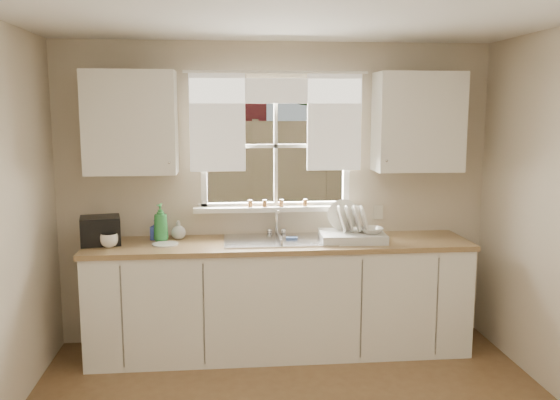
{
  "coord_description": "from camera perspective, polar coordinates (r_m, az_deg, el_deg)",
  "views": [
    {
      "loc": [
        -0.45,
        -2.91,
        1.95
      ],
      "look_at": [
        0.0,
        1.65,
        1.25
      ],
      "focal_mm": 38.0,
      "sensor_mm": 36.0,
      "label": 1
    }
  ],
  "objects": [
    {
      "name": "sink",
      "position": [
        4.77,
        -0.07,
        -4.78
      ],
      "size": [
        0.88,
        0.52,
        0.4
      ],
      "color": "#B7B7BC",
      "rests_on": "countertop"
    },
    {
      "name": "soap_bottle_a",
      "position": [
        4.8,
        -11.41,
        -2.15
      ],
      "size": [
        0.15,
        0.15,
        0.3
      ],
      "primitive_type": "imported",
      "rotation": [
        0.0,
        0.0,
        -0.31
      ],
      "color": "#2B843C",
      "rests_on": "countertop"
    },
    {
      "name": "upper_cabinet_left",
      "position": [
        4.79,
        -14.16,
        7.23
      ],
      "size": [
        0.7,
        0.33,
        0.8
      ],
      "primitive_type": "cube",
      "color": "white",
      "rests_on": "room_walls"
    },
    {
      "name": "base_cabinets",
      "position": [
        4.85,
        -0.04,
        -9.5
      ],
      "size": [
        3.0,
        0.62,
        0.87
      ],
      "primitive_type": "cube",
      "color": "white",
      "rests_on": "ground"
    },
    {
      "name": "cup",
      "position": [
        4.71,
        -16.11,
        -3.76
      ],
      "size": [
        0.16,
        0.16,
        0.11
      ],
      "primitive_type": "imported",
      "rotation": [
        0.0,
        0.0,
        -0.26
      ],
      "color": "white",
      "rests_on": "countertop"
    },
    {
      "name": "countertop",
      "position": [
        4.73,
        -0.04,
        -4.26
      ],
      "size": [
        3.04,
        0.65,
        0.04
      ],
      "primitive_type": "cube",
      "color": "#94744A",
      "rests_on": "base_cabinets"
    },
    {
      "name": "soap_bottle_c",
      "position": [
        4.88,
        -9.75,
        -2.84
      ],
      "size": [
        0.13,
        0.13,
        0.15
      ],
      "primitive_type": "imported",
      "rotation": [
        0.0,
        0.0,
        -0.15
      ],
      "color": "beige",
      "rests_on": "countertop"
    },
    {
      "name": "window",
      "position": [
        4.95,
        -0.4,
        3.31
      ],
      "size": [
        1.38,
        0.16,
        1.06
      ],
      "color": "white",
      "rests_on": "room_walls"
    },
    {
      "name": "black_appliance",
      "position": [
        4.83,
        -16.9,
        -2.81
      ],
      "size": [
        0.34,
        0.31,
        0.22
      ],
      "primitive_type": "cube",
      "rotation": [
        0.0,
        0.0,
        0.2
      ],
      "color": "black",
      "rests_on": "countertop"
    },
    {
      "name": "dish_rack",
      "position": [
        4.79,
        6.93,
        -3.12
      ],
      "size": [
        0.53,
        0.42,
        0.32
      ],
      "color": "silver",
      "rests_on": "countertop"
    },
    {
      "name": "wall_outlet",
      "position": [
        5.14,
        9.44,
        -1.17
      ],
      "size": [
        0.08,
        0.01,
        0.12
      ],
      "primitive_type": "cube",
      "color": "beige",
      "rests_on": "room_walls"
    },
    {
      "name": "soap_bottle_b",
      "position": [
        4.89,
        -11.89,
        -2.82
      ],
      "size": [
        0.09,
        0.09,
        0.16
      ],
      "primitive_type": "imported",
      "rotation": [
        0.0,
        0.0,
        -0.18
      ],
      "color": "#324CBD",
      "rests_on": "countertop"
    },
    {
      "name": "curtains",
      "position": [
        4.88,
        -0.35,
        8.5
      ],
      "size": [
        1.5,
        0.03,
        0.81
      ],
      "color": "white",
      "rests_on": "room_walls"
    },
    {
      "name": "saucer",
      "position": [
        4.69,
        -11.0,
        -4.2
      ],
      "size": [
        0.2,
        0.2,
        0.01
      ],
      "primitive_type": "cylinder",
      "color": "silver",
      "rests_on": "countertop"
    },
    {
      "name": "backyard",
      "position": [
        11.47,
        -0.44,
        16.25
      ],
      "size": [
        20.0,
        10.0,
        6.13
      ],
      "color": "#335421",
      "rests_on": "ground"
    },
    {
      "name": "upper_cabinet_right",
      "position": [
        5.0,
        13.15,
        7.32
      ],
      "size": [
        0.7,
        0.33,
        0.8
      ],
      "primitive_type": "cube",
      "color": "white",
      "rests_on": "room_walls"
    },
    {
      "name": "room_walls",
      "position": [
        2.96,
        3.25,
        -5.23
      ],
      "size": [
        3.62,
        4.02,
        2.5
      ],
      "color": "beige",
      "rests_on": "ground"
    },
    {
      "name": "bowl",
      "position": [
        4.76,
        8.76,
        -2.9
      ],
      "size": [
        0.2,
        0.2,
        0.05
      ],
      "primitive_type": "imported",
      "rotation": [
        0.0,
        0.0,
        0.05
      ],
      "color": "silver",
      "rests_on": "dish_rack"
    },
    {
      "name": "sill_jars",
      "position": [
        4.93,
        -0.44,
        -0.3
      ],
      "size": [
        0.5,
        0.04,
        0.06
      ],
      "color": "brown",
      "rests_on": "window"
    }
  ]
}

